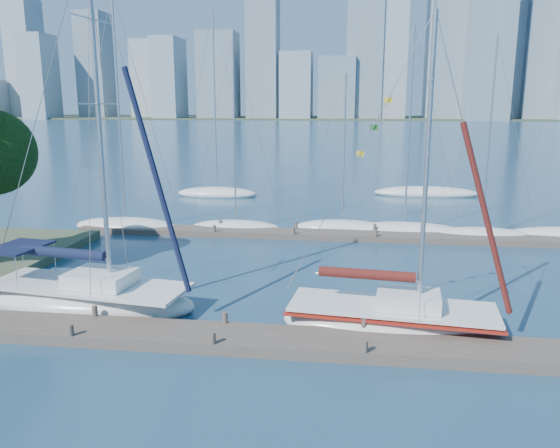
# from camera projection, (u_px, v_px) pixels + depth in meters

# --- Properties ---
(ground) EXTENTS (700.00, 700.00, 0.00)m
(ground) POSITION_uv_depth(u_px,v_px,m) (220.00, 343.00, 19.09)
(ground) COLOR navy
(ground) RESTS_ON ground
(near_dock) EXTENTS (26.00, 2.00, 0.40)m
(near_dock) POSITION_uv_depth(u_px,v_px,m) (219.00, 338.00, 19.05)
(near_dock) COLOR #473C34
(near_dock) RESTS_ON ground
(far_dock) EXTENTS (30.00, 1.80, 0.36)m
(far_dock) POSITION_uv_depth(u_px,v_px,m) (311.00, 234.00, 34.30)
(far_dock) COLOR #473C34
(far_dock) RESTS_ON ground
(far_shore) EXTENTS (800.00, 100.00, 1.50)m
(far_shore) POSITION_uv_depth(u_px,v_px,m) (345.00, 118.00, 329.01)
(far_shore) COLOR #38472D
(far_shore) RESTS_ON ground
(sailboat_navy) EXTENTS (9.21, 4.07, 14.69)m
(sailboat_navy) POSITION_uv_depth(u_px,v_px,m) (88.00, 282.00, 22.10)
(sailboat_navy) COLOR silver
(sailboat_navy) RESTS_ON ground
(sailboat_maroon) EXTENTS (8.31, 3.48, 11.76)m
(sailboat_maroon) POSITION_uv_depth(u_px,v_px,m) (393.00, 306.00, 20.05)
(sailboat_maroon) COLOR silver
(sailboat_maroon) RESTS_ON ground
(bg_boat_0) EXTENTS (7.33, 3.98, 15.42)m
(bg_boat_0) POSITION_uv_depth(u_px,v_px,m) (126.00, 225.00, 36.45)
(bg_boat_0) COLOR silver
(bg_boat_0) RESTS_ON ground
(bg_boat_1) EXTENTS (5.98, 2.06, 12.50)m
(bg_boat_1) POSITION_uv_depth(u_px,v_px,m) (236.00, 227.00, 36.17)
(bg_boat_1) COLOR silver
(bg_boat_1) RESTS_ON ground
(bg_boat_2) EXTENTS (6.46, 3.46, 10.40)m
(bg_boat_2) POSITION_uv_depth(u_px,v_px,m) (342.00, 227.00, 36.20)
(bg_boat_2) COLOR silver
(bg_boat_2) RESTS_ON ground
(bg_boat_3) EXTENTS (7.83, 4.50, 13.15)m
(bg_boat_3) POSITION_uv_depth(u_px,v_px,m) (404.00, 230.00, 35.23)
(bg_boat_3) COLOR silver
(bg_boat_3) RESTS_ON ground
(bg_boat_4) EXTENTS (6.15, 2.01, 12.39)m
(bg_boat_4) POSITION_uv_depth(u_px,v_px,m) (481.00, 234.00, 34.08)
(bg_boat_4) COLOR silver
(bg_boat_4) RESTS_ON ground
(bg_boat_6) EXTENTS (7.67, 4.05, 16.53)m
(bg_boat_6) POSITION_uv_depth(u_px,v_px,m) (217.00, 193.00, 49.61)
(bg_boat_6) COLOR silver
(bg_boat_6) RESTS_ON ground
(bg_boat_7) EXTENTS (9.60, 3.26, 15.41)m
(bg_boat_7) POSITION_uv_depth(u_px,v_px,m) (426.00, 192.00, 49.93)
(bg_boat_7) COLOR silver
(bg_boat_7) RESTS_ON ground
(skyline) EXTENTS (502.27, 51.31, 107.78)m
(skyline) POSITION_uv_depth(u_px,v_px,m) (395.00, 51.00, 289.48)
(skyline) COLOR #7C8FA0
(skyline) RESTS_ON ground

